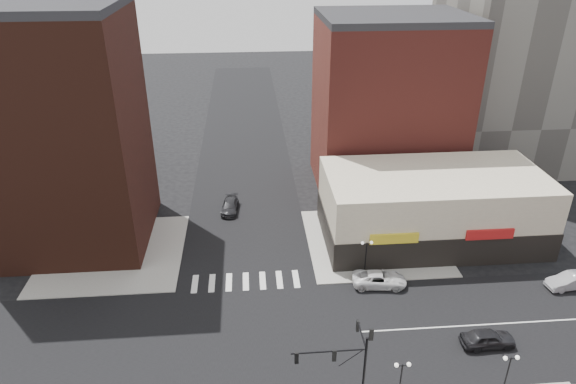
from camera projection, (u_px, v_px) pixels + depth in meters
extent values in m
plane|color=black|center=(248.00, 339.00, 44.50)|extent=(240.00, 240.00, 0.00)
cube|color=black|center=(248.00, 339.00, 44.49)|extent=(200.00, 14.00, 0.02)
cube|color=black|center=(248.00, 339.00, 44.49)|extent=(14.00, 200.00, 0.02)
cube|color=gray|center=(114.00, 253.00, 56.28)|extent=(15.00, 15.00, 0.12)
cube|color=gray|center=(374.00, 241.00, 58.43)|extent=(15.00, 15.00, 0.12)
cube|color=#3C1C13|center=(60.00, 135.00, 53.88)|extent=(16.00, 15.00, 25.00)
cube|color=#3C1C13|center=(7.00, 143.00, 69.63)|extent=(20.00, 18.00, 12.00)
cube|color=maroon|center=(387.00, 108.00, 67.15)|extent=(18.00, 15.00, 22.00)
cube|color=beige|center=(432.00, 206.00, 57.57)|extent=(24.00, 12.00, 8.00)
cube|color=black|center=(429.00, 224.00, 58.61)|extent=(24.20, 12.20, 3.40)
cylinder|color=black|center=(364.00, 376.00, 36.23)|extent=(0.18, 0.18, 7.00)
cylinder|color=black|center=(329.00, 352.00, 34.91)|extent=(5.20, 0.11, 0.11)
cylinder|color=black|center=(351.00, 358.00, 35.34)|extent=(1.72, 0.06, 1.46)
cylinder|color=black|center=(362.00, 334.00, 36.43)|extent=(0.11, 3.00, 0.11)
cube|color=black|center=(297.00, 358.00, 34.93)|extent=(0.28, 0.18, 0.95)
sphere|color=red|center=(297.00, 355.00, 34.79)|extent=(0.16, 0.16, 0.16)
cube|color=black|center=(334.00, 356.00, 35.12)|extent=(0.28, 0.18, 0.95)
sphere|color=red|center=(334.00, 352.00, 34.98)|extent=(0.16, 0.16, 0.16)
cube|color=black|center=(358.00, 326.00, 37.77)|extent=(0.18, 0.28, 0.95)
sphere|color=red|center=(358.00, 323.00, 37.64)|extent=(0.16, 0.16, 0.16)
cube|color=black|center=(371.00, 334.00, 34.53)|extent=(0.28, 0.18, 0.95)
sphere|color=red|center=(372.00, 331.00, 34.40)|extent=(0.16, 0.16, 0.16)
cylinder|color=black|center=(403.00, 366.00, 36.38)|extent=(0.90, 0.06, 0.06)
sphere|color=white|center=(396.00, 365.00, 36.30)|extent=(0.32, 0.32, 0.32)
sphere|color=white|center=(409.00, 364.00, 36.37)|extent=(0.32, 0.32, 0.32)
cylinder|color=black|center=(506.00, 378.00, 37.83)|extent=(0.11, 0.11, 4.00)
cylinder|color=black|center=(511.00, 359.00, 36.97)|extent=(0.90, 0.06, 0.06)
sphere|color=white|center=(505.00, 358.00, 36.90)|extent=(0.32, 0.32, 0.32)
sphere|color=white|center=(517.00, 357.00, 36.96)|extent=(0.32, 0.32, 0.32)
cylinder|color=black|center=(366.00, 260.00, 51.54)|extent=(0.11, 0.11, 4.00)
cylinder|color=black|center=(367.00, 244.00, 50.68)|extent=(0.90, 0.06, 0.06)
sphere|color=white|center=(362.00, 243.00, 50.60)|extent=(0.32, 0.32, 0.32)
sphere|color=white|center=(371.00, 242.00, 50.67)|extent=(0.32, 0.32, 0.32)
imported|color=silver|center=(379.00, 279.00, 50.91)|extent=(5.58, 3.00, 1.49)
imported|color=black|center=(488.00, 338.00, 43.42)|extent=(4.60, 1.92, 1.56)
imported|color=#A5A5AA|center=(570.00, 281.00, 50.58)|extent=(4.79, 2.16, 1.53)
imported|color=black|center=(230.00, 206.00, 64.59)|extent=(2.36, 4.93, 1.38)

